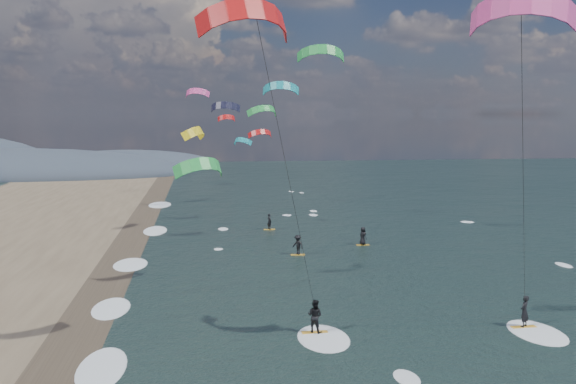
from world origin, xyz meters
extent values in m
cube|color=#382D23|center=(-12.00, 10.00, 0.00)|extent=(3.00, 240.00, 0.00)
ellipsoid|color=#3D4756|center=(-40.00, 100.00, 0.00)|extent=(64.00, 24.00, 10.00)
ellipsoid|color=#3D4756|center=(-22.00, 120.00, 0.00)|extent=(40.00, 18.00, 7.00)
cube|color=gold|center=(11.10, 8.64, 0.03)|extent=(1.36, 0.41, 0.06)
imported|color=black|center=(11.10, 8.64, 0.90)|extent=(0.73, 0.70, 1.68)
ellipsoid|color=white|center=(11.40, 7.84, 0.00)|extent=(2.60, 4.20, 0.12)
cylinder|color=black|center=(9.10, 5.64, 8.45)|extent=(0.02, 0.02, 16.02)
cube|color=gold|center=(0.02, 9.26, 0.03)|extent=(1.35, 0.42, 0.06)
imported|color=black|center=(0.02, 9.26, 0.92)|extent=(1.06, 1.02, 1.71)
ellipsoid|color=white|center=(0.32, 8.46, 0.00)|extent=(2.60, 4.20, 0.12)
cylinder|color=black|center=(-1.73, 6.26, 8.26)|extent=(0.02, 0.02, 15.56)
cube|color=gold|center=(1.88, 27.57, 0.03)|extent=(1.10, 0.35, 0.05)
imported|color=black|center=(1.88, 27.57, 0.84)|extent=(1.10, 1.16, 1.58)
cube|color=gold|center=(8.00, 30.67, 0.03)|extent=(1.10, 0.35, 0.05)
imported|color=black|center=(8.00, 30.67, 0.82)|extent=(0.77, 0.89, 1.53)
cube|color=gold|center=(0.81, 39.15, 0.03)|extent=(1.10, 0.35, 0.05)
imported|color=black|center=(0.81, 39.15, 0.82)|extent=(0.57, 0.66, 1.53)
ellipsoid|color=white|center=(-10.80, 6.00, 0.00)|extent=(2.40, 5.40, 0.11)
ellipsoid|color=white|center=(-10.80, 15.00, 0.00)|extent=(2.40, 5.40, 0.11)
ellipsoid|color=white|center=(-10.80, 26.00, 0.00)|extent=(2.40, 5.40, 0.11)
ellipsoid|color=white|center=(-10.80, 40.00, 0.00)|extent=(2.40, 5.40, 0.11)
ellipsoid|color=white|center=(-10.80, 58.00, 0.00)|extent=(2.40, 5.40, 0.11)
camera|label=1|loc=(-5.58, -22.08, 11.18)|focal=40.00mm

